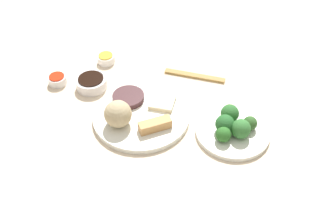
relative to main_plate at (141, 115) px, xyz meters
name	(u,v)px	position (x,y,z in m)	size (l,w,h in m)	color
tabletop	(142,120)	(0.00, 0.00, -0.02)	(2.20, 2.20, 0.02)	beige
main_plate	(141,115)	(0.00, 0.00, 0.00)	(0.28, 0.28, 0.02)	white
rice_scoop	(118,114)	(0.06, -0.04, 0.05)	(0.08, 0.08, 0.08)	tan
spring_roll	(155,125)	(0.04, 0.06, 0.02)	(0.09, 0.03, 0.03)	tan
crab_rangoon_wonton	(162,102)	(-0.06, 0.04, 0.01)	(0.07, 0.07, 0.01)	beige
stir_fry_heap	(128,97)	(-0.04, -0.06, 0.02)	(0.10, 0.10, 0.02)	#422427
broccoli_plate	(232,131)	(-0.06, 0.26, 0.00)	(0.21, 0.21, 0.01)	white
broccoli_floret_0	(225,124)	(-0.05, 0.24, 0.03)	(0.05, 0.05, 0.05)	#28642D
broccoli_floret_1	(241,129)	(-0.05, 0.28, 0.03)	(0.05, 0.05, 0.05)	#347435
broccoli_floret_2	(250,123)	(-0.09, 0.30, 0.03)	(0.04, 0.04, 0.04)	#315C28
broccoli_floret_3	(230,113)	(-0.09, 0.24, 0.03)	(0.05, 0.05, 0.05)	#2E6A2F
broccoli_floret_5	(223,134)	(-0.01, 0.25, 0.03)	(0.04, 0.04, 0.04)	#2D6C27
soy_sauce_bowl	(92,83)	(-0.05, -0.21, 0.01)	(0.10, 0.10, 0.03)	white
soy_sauce_bowl_liquid	(91,79)	(-0.05, -0.21, 0.03)	(0.08, 0.08, 0.00)	black
sauce_ramekin_hot_mustard	(106,59)	(-0.18, -0.24, 0.01)	(0.06, 0.06, 0.03)	white
sauce_ramekin_hot_mustard_liquid	(106,56)	(-0.18, -0.24, 0.02)	(0.05, 0.05, 0.00)	yellow
sauce_ramekin_sweet_and_sour	(57,80)	(-0.01, -0.32, 0.01)	(0.06, 0.06, 0.03)	white
sauce_ramekin_sweet_and_sour_liquid	(57,76)	(-0.01, -0.32, 0.02)	(0.05, 0.05, 0.00)	red
chopsticks_pair	(195,76)	(-0.24, 0.06, 0.00)	(0.20, 0.02, 0.01)	#A98242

